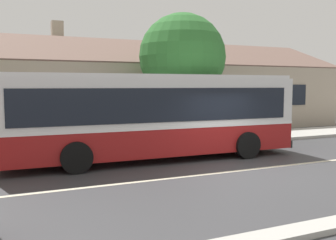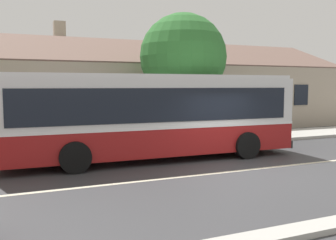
% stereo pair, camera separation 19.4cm
% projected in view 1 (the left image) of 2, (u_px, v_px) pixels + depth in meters
% --- Properties ---
extents(ground_plane, '(300.00, 300.00, 0.00)m').
position_uv_depth(ground_plane, '(243.00, 170.00, 12.00)').
color(ground_plane, '#38383A').
extents(sidewalk_far, '(60.00, 3.00, 0.15)m').
position_uv_depth(sidewalk_far, '(168.00, 142.00, 17.45)').
color(sidewalk_far, '#ADAAA3').
rests_on(sidewalk_far, ground).
extents(lane_divider_stripe, '(60.00, 0.16, 0.01)m').
position_uv_depth(lane_divider_stripe, '(243.00, 170.00, 12.00)').
color(lane_divider_stripe, beige).
rests_on(lane_divider_stripe, ground).
extents(community_building, '(23.11, 10.20, 6.72)m').
position_uv_depth(community_building, '(155.00, 95.00, 25.38)').
color(community_building, tan).
rests_on(community_building, ground).
extents(transit_bus, '(10.85, 2.96, 3.10)m').
position_uv_depth(transit_bus, '(152.00, 114.00, 13.68)').
color(transit_bus, maroon).
rests_on(transit_bus, ground).
extents(street_tree_primary, '(4.21, 4.21, 6.20)m').
position_uv_depth(street_tree_primary, '(181.00, 61.00, 18.26)').
color(street_tree_primary, '#4C3828').
rests_on(street_tree_primary, ground).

